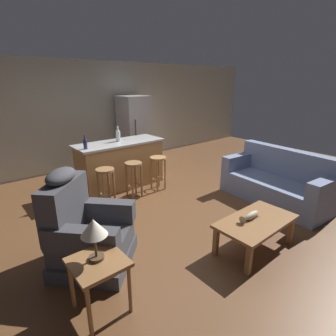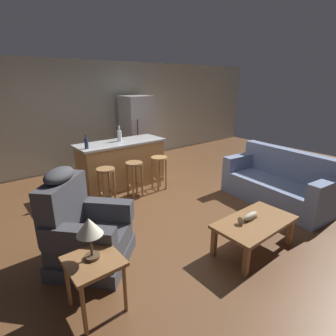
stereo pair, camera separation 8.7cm
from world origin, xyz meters
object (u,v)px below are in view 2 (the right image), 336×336
object	(u,v)px
bottle_tall_green	(119,135)
table_lamp	(89,229)
bar_stool_middle	(134,173)
kitchen_island	(122,164)
bar_stool_right	(159,167)
coffee_table	(255,225)
bottle_short_amber	(86,143)
recliner_near_lamp	(84,232)
refrigerator	(137,130)
end_table	(94,269)
couch	(279,184)
bar_stool_left	(106,180)
fish_figurine	(249,217)

from	to	relation	value
bottle_tall_green	table_lamp	bearing A→B (deg)	-123.45
bar_stool_middle	bottle_tall_green	bearing A→B (deg)	82.08
kitchen_island	bar_stool_right	xyz separation A→B (m)	(0.49, -0.63, -0.01)
coffee_table	bottle_short_amber	size ratio (longest dim) A/B	4.32
recliner_near_lamp	refrigerator	distance (m)	4.17
kitchen_island	bottle_short_amber	size ratio (longest dim) A/B	7.08
end_table	table_lamp	distance (m)	0.41
bar_stool_middle	bottle_short_amber	bearing A→B (deg)	143.23
kitchen_island	bottle_short_amber	world-z (taller)	bottle_short_amber
bottle_short_amber	coffee_table	bearing A→B (deg)	-71.25
coffee_table	couch	distance (m)	1.71
bar_stool_right	bar_stool_left	bearing A→B (deg)	180.00
couch	recliner_near_lamp	bearing A→B (deg)	-3.46
coffee_table	bottle_short_amber	distance (m)	3.15
bar_stool_middle	bar_stool_right	world-z (taller)	same
bar_stool_left	refrigerator	distance (m)	2.60
fish_figurine	kitchen_island	world-z (taller)	kitchen_island
recliner_near_lamp	bottle_short_amber	distance (m)	2.07
bar_stool_right	fish_figurine	bearing A→B (deg)	-97.54
table_lamp	bottle_short_amber	world-z (taller)	bottle_short_amber
refrigerator	bottle_short_amber	distance (m)	2.32
coffee_table	recliner_near_lamp	size ratio (longest dim) A/B	0.92
table_lamp	refrigerator	xyz separation A→B (m)	(2.90, 3.83, 0.01)
bar_stool_middle	end_table	bearing A→B (deg)	-129.64
refrigerator	bottle_short_amber	xyz separation A→B (m)	(-1.90, -1.33, 0.17)
refrigerator	couch	bearing A→B (deg)	-79.22
end_table	bar_stool_left	size ratio (longest dim) A/B	0.82
couch	bar_stool_right	world-z (taller)	couch
fish_figurine	bar_stool_left	distance (m)	2.49
couch	bar_stool_right	xyz separation A→B (m)	(-1.34, 1.82, 0.13)
recliner_near_lamp	couch	bearing A→B (deg)	37.55
bar_stool_left	bar_stool_middle	distance (m)	0.58
bar_stool_left	bottle_tall_green	world-z (taller)	bottle_tall_green
coffee_table	bottle_tall_green	bearing A→B (deg)	94.06
coffee_table	fish_figurine	size ratio (longest dim) A/B	3.24
bar_stool_right	bottle_short_amber	world-z (taller)	bottle_short_amber
recliner_near_lamp	bar_stool_right	xyz separation A→B (m)	(2.07, 1.30, 0.05)
fish_figurine	end_table	bearing A→B (deg)	170.89
couch	bar_stool_middle	size ratio (longest dim) A/B	2.90
table_lamp	kitchen_island	size ratio (longest dim) A/B	0.23
bar_stool_right	bottle_short_amber	distance (m)	1.46
end_table	table_lamp	xyz separation A→B (m)	(0.01, 0.03, 0.41)
fish_figurine	bar_stool_right	size ratio (longest dim) A/B	0.50
fish_figurine	bottle_short_amber	size ratio (longest dim) A/B	1.34
bar_stool_left	coffee_table	bearing A→B (deg)	-69.69
coffee_table	end_table	world-z (taller)	end_table
kitchen_island	coffee_table	bearing A→B (deg)	-85.73
refrigerator	bar_stool_right	bearing A→B (deg)	-109.51
couch	bottle_short_amber	bearing A→B (deg)	-36.54
end_table	fish_figurine	bearing A→B (deg)	-9.11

